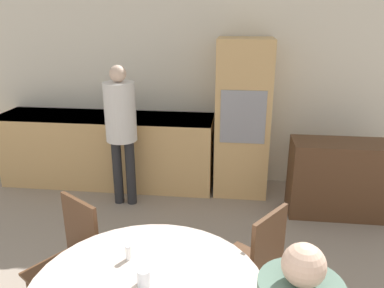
{
  "coord_description": "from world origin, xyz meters",
  "views": [
    {
      "loc": [
        0.3,
        0.03,
        2.1
      ],
      "look_at": [
        -0.03,
        2.8,
        1.13
      ],
      "focal_mm": 35.0,
      "sensor_mm": 36.0,
      "label": 1
    }
  ],
  "objects_px": {
    "sideboard": "(343,179)",
    "oven_unit": "(242,118)",
    "chair_far_left": "(72,256)",
    "person_standing": "(121,121)",
    "chair_far_right": "(255,261)",
    "cup": "(144,277)"
  },
  "relations": [
    {
      "from": "oven_unit",
      "to": "person_standing",
      "type": "bearing_deg",
      "value": -158.67
    },
    {
      "from": "oven_unit",
      "to": "cup",
      "type": "bearing_deg",
      "value": -100.48
    },
    {
      "from": "chair_far_left",
      "to": "cup",
      "type": "height_order",
      "value": "chair_far_left"
    },
    {
      "from": "chair_far_left",
      "to": "oven_unit",
      "type": "bearing_deg",
      "value": 96.0
    },
    {
      "from": "chair_far_left",
      "to": "person_standing",
      "type": "xyz_separation_m",
      "value": [
        -0.15,
        1.73,
        0.48
      ]
    },
    {
      "from": "cup",
      "to": "person_standing",
      "type": "bearing_deg",
      "value": 109.61
    },
    {
      "from": "oven_unit",
      "to": "chair_far_right",
      "type": "xyz_separation_m",
      "value": [
        0.09,
        -2.16,
        -0.42
      ]
    },
    {
      "from": "oven_unit",
      "to": "cup",
      "type": "height_order",
      "value": "oven_unit"
    },
    {
      "from": "sideboard",
      "to": "cup",
      "type": "xyz_separation_m",
      "value": [
        -1.61,
        -2.31,
        0.41
      ]
    },
    {
      "from": "sideboard",
      "to": "cup",
      "type": "bearing_deg",
      "value": -124.85
    },
    {
      "from": "sideboard",
      "to": "person_standing",
      "type": "height_order",
      "value": "person_standing"
    },
    {
      "from": "sideboard",
      "to": "oven_unit",
      "type": "bearing_deg",
      "value": 156.58
    },
    {
      "from": "chair_far_right",
      "to": "person_standing",
      "type": "xyz_separation_m",
      "value": [
        -1.41,
        1.64,
        0.48
      ]
    },
    {
      "from": "chair_far_left",
      "to": "chair_far_right",
      "type": "xyz_separation_m",
      "value": [
        1.26,
        0.09,
        0.0
      ]
    },
    {
      "from": "chair_far_left",
      "to": "sideboard",
      "type": "bearing_deg",
      "value": 71.61
    },
    {
      "from": "chair_far_right",
      "to": "cup",
      "type": "distance_m",
      "value": 0.93
    },
    {
      "from": "person_standing",
      "to": "cup",
      "type": "height_order",
      "value": "person_standing"
    },
    {
      "from": "sideboard",
      "to": "chair_far_left",
      "type": "relative_size",
      "value": 1.24
    },
    {
      "from": "chair_far_right",
      "to": "cup",
      "type": "xyz_separation_m",
      "value": [
        -0.61,
        -0.63,
        0.32
      ]
    },
    {
      "from": "cup",
      "to": "sideboard",
      "type": "bearing_deg",
      "value": 55.15
    },
    {
      "from": "sideboard",
      "to": "chair_far_left",
      "type": "xyz_separation_m",
      "value": [
        -2.27,
        -1.78,
        0.09
      ]
    },
    {
      "from": "sideboard",
      "to": "person_standing",
      "type": "relative_size",
      "value": 0.7
    }
  ]
}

